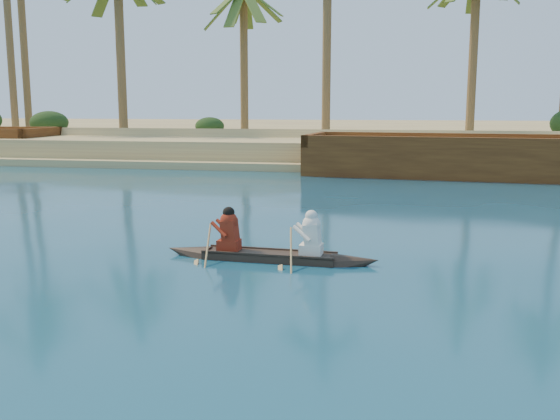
# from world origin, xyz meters

# --- Properties ---
(sandy_embankment) EXTENTS (150.00, 51.00, 1.50)m
(sandy_embankment) POSITION_xyz_m (0.00, 46.89, 0.53)
(sandy_embankment) COLOR #D7C579
(sandy_embankment) RESTS_ON ground
(palm_grove) EXTENTS (110.00, 14.00, 16.00)m
(palm_grove) POSITION_xyz_m (0.00, 35.00, 8.00)
(palm_grove) COLOR #455F21
(palm_grove) RESTS_ON ground
(shrub_cluster) EXTENTS (100.00, 6.00, 2.40)m
(shrub_cluster) POSITION_xyz_m (0.00, 31.50, 1.20)
(shrub_cluster) COLOR black
(shrub_cluster) RESTS_ON ground
(canoe) EXTENTS (4.44, 0.80, 1.22)m
(canoe) POSITION_xyz_m (-4.90, 5.35, 0.23)
(canoe) COLOR #33241C
(canoe) RESTS_ON ground
(barge_mid) EXTENTS (13.01, 5.27, 2.12)m
(barge_mid) POSITION_xyz_m (-0.21, 22.00, 0.74)
(barge_mid) COLOR brown
(barge_mid) RESTS_ON ground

